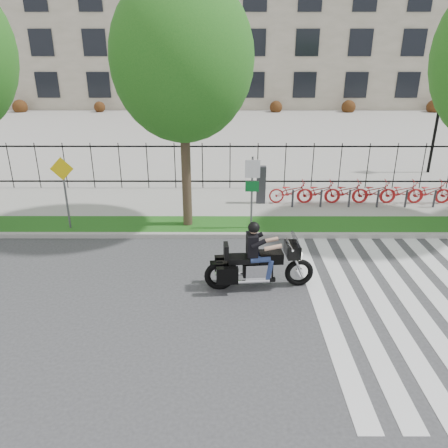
{
  "coord_description": "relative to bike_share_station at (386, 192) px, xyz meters",
  "views": [
    {
      "loc": [
        -0.22,
        -9.34,
        5.97
      ],
      "look_at": [
        -0.25,
        3.0,
        0.94
      ],
      "focal_mm": 35.0,
      "sensor_mm": 36.0,
      "label": 1
    }
  ],
  "objects": [
    {
      "name": "sign_pole_regulatory",
      "position": [
        -5.49,
        -2.62,
        1.13
      ],
      "size": [
        0.5,
        0.09,
        2.5
      ],
      "color": "#59595B",
      "rests_on": "grass_verge"
    },
    {
      "name": "iron_fence",
      "position": [
        -6.18,
        2.0,
        0.54
      ],
      "size": [
        30.0,
        0.06,
        2.0
      ],
      "primitive_type": null,
      "color": "black",
      "rests_on": "sidewalk"
    },
    {
      "name": "crosswalk_stripes",
      "position": [
        -1.35,
        -7.2,
        -0.61
      ],
      "size": [
        5.7,
        8.0,
        0.01
      ],
      "primitive_type": null,
      "color": "silver",
      "rests_on": "ground"
    },
    {
      "name": "grass_verge",
      "position": [
        -6.18,
        -2.25,
        -0.54
      ],
      "size": [
        60.0,
        1.5,
        0.15
      ],
      "primitive_type": "cube",
      "color": "#1B5715",
      "rests_on": "ground"
    },
    {
      "name": "curb",
      "position": [
        -6.18,
        -3.1,
        -0.54
      ],
      "size": [
        60.0,
        0.2,
        0.15
      ],
      "primitive_type": "cube",
      "color": "#9E9B95",
      "rests_on": "ground"
    },
    {
      "name": "plaza",
      "position": [
        -6.18,
        17.8,
        -0.56
      ],
      "size": [
        80.0,
        34.0,
        0.1
      ],
      "primitive_type": "cube",
      "color": "#9E9B94",
      "rests_on": "ground"
    },
    {
      "name": "sign_pole_warning",
      "position": [
        -11.75,
        -2.62,
        1.13
      ],
      "size": [
        0.78,
        0.09,
        2.49
      ],
      "color": "#59595B",
      "rests_on": "grass_verge"
    },
    {
      "name": "street_tree_1",
      "position": [
        -7.71,
        -2.25,
        4.99
      ],
      "size": [
        4.44,
        4.44,
        8.01
      ],
      "color": "#35261D",
      "rests_on": "grass_verge"
    },
    {
      "name": "motorcycle_rider",
      "position": [
        -5.5,
        -6.34,
        0.14
      ],
      "size": [
        2.92,
        0.92,
        2.25
      ],
      "color": "black",
      "rests_on": "ground"
    },
    {
      "name": "lamp_post_right",
      "position": [
        3.82,
        4.8,
        2.59
      ],
      "size": [
        1.06,
        0.7,
        4.25
      ],
      "color": "black",
      "rests_on": "ground"
    },
    {
      "name": "ground",
      "position": [
        -6.18,
        -7.2,
        -0.61
      ],
      "size": [
        120.0,
        120.0,
        0.0
      ],
      "primitive_type": "plane",
      "color": "#363639",
      "rests_on": "ground"
    },
    {
      "name": "bike_share_station",
      "position": [
        0.0,
        0.0,
        0.0
      ],
      "size": [
        9.95,
        0.84,
        1.5
      ],
      "color": "#2D2D33",
      "rests_on": "sidewalk"
    },
    {
      "name": "sidewalk",
      "position": [
        -6.18,
        0.25,
        -0.54
      ],
      "size": [
        60.0,
        3.5,
        0.15
      ],
      "primitive_type": "cube",
      "color": "#9E9B94",
      "rests_on": "ground"
    },
    {
      "name": "office_building",
      "position": [
        -6.18,
        37.72,
        9.35
      ],
      "size": [
        60.0,
        21.9,
        20.15
      ],
      "color": "gray",
      "rests_on": "ground"
    }
  ]
}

